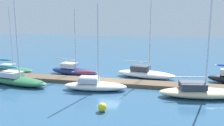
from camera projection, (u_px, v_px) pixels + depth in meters
name	position (u px, v px, depth m)	size (l,w,h in m)	color
ground_plane	(108.00, 83.00, 28.54)	(120.00, 120.00, 0.00)	#2D567A
dock_pier	(108.00, 82.00, 28.50)	(33.04, 2.11, 0.39)	brown
sailboat_0	(11.00, 69.00, 34.00)	(6.40, 2.21, 8.72)	#2D7047
sailboat_1	(16.00, 79.00, 28.06)	(8.30, 3.75, 11.14)	#2D7047
sailboat_2	(73.00, 70.00, 32.42)	(6.89, 3.08, 8.41)	navy
sailboat_3	(94.00, 85.00, 26.04)	(6.85, 2.99, 8.83)	white
sailboat_4	(145.00, 73.00, 30.98)	(7.60, 3.48, 9.35)	white
sailboat_5	(200.00, 91.00, 23.72)	(8.17, 3.65, 10.99)	beige
mooring_buoy_yellow	(102.00, 107.00, 20.34)	(0.73, 0.73, 0.73)	yellow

